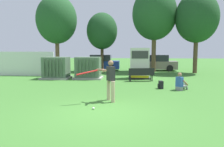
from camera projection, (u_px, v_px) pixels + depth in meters
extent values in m
plane|color=#3D752D|center=(102.00, 113.00, 7.94)|extent=(96.00, 96.00, 0.00)
cube|color=white|center=(26.00, 64.00, 18.86)|extent=(4.80, 0.12, 2.00)
cube|color=#9E9B93|center=(57.00, 78.00, 17.13)|extent=(2.10, 1.70, 0.12)
cube|color=#567056|center=(56.00, 67.00, 17.04)|extent=(1.80, 1.40, 1.50)
cube|color=#495F49|center=(44.00, 68.00, 16.34)|extent=(0.06, 0.12, 1.27)
cube|color=#495F49|center=(48.00, 68.00, 16.32)|extent=(0.06, 0.12, 1.27)
cube|color=#495F49|center=(51.00, 68.00, 16.30)|extent=(0.06, 0.12, 1.27)
cube|color=#495F49|center=(55.00, 68.00, 16.28)|extent=(0.06, 0.12, 1.27)
cube|color=#495F49|center=(58.00, 68.00, 16.26)|extent=(0.06, 0.12, 1.27)
cube|color=#495F49|center=(61.00, 68.00, 16.24)|extent=(0.06, 0.12, 1.27)
cube|color=#9E9B93|center=(88.00, 78.00, 17.12)|extent=(2.10, 1.70, 0.12)
cube|color=#567056|center=(88.00, 67.00, 17.04)|extent=(1.80, 1.40, 1.50)
cube|color=#495F49|center=(78.00, 68.00, 16.34)|extent=(0.06, 0.12, 1.27)
cube|color=#495F49|center=(81.00, 68.00, 16.32)|extent=(0.06, 0.12, 1.27)
cube|color=#495F49|center=(85.00, 68.00, 16.29)|extent=(0.06, 0.12, 1.27)
cube|color=#495F49|center=(88.00, 68.00, 16.27)|extent=(0.06, 0.12, 1.27)
cube|color=#495F49|center=(92.00, 68.00, 16.25)|extent=(0.06, 0.12, 1.27)
cube|color=#495F49|center=(95.00, 68.00, 16.23)|extent=(0.06, 0.12, 1.27)
cube|color=#262626|center=(139.00, 78.00, 17.21)|extent=(1.60, 1.40, 0.10)
cube|color=silver|center=(139.00, 63.00, 17.09)|extent=(1.40, 1.20, 2.20)
cube|color=#383838|center=(140.00, 55.00, 16.41)|extent=(1.19, 0.04, 0.55)
cube|color=yellow|center=(140.00, 77.00, 16.58)|extent=(1.33, 0.04, 0.16)
cube|color=black|center=(141.00, 75.00, 15.68)|extent=(1.84, 0.77, 0.05)
cube|color=black|center=(142.00, 71.00, 15.48)|extent=(1.77, 0.41, 0.44)
cylinder|color=black|center=(130.00, 78.00, 15.75)|extent=(0.06, 0.06, 0.42)
cylinder|color=black|center=(151.00, 78.00, 15.94)|extent=(0.06, 0.06, 0.42)
cylinder|color=black|center=(130.00, 79.00, 15.47)|extent=(0.06, 0.06, 0.42)
cylinder|color=black|center=(152.00, 78.00, 15.66)|extent=(0.06, 0.06, 0.42)
cylinder|color=tan|center=(113.00, 92.00, 9.43)|extent=(0.16, 0.16, 0.88)
cylinder|color=tan|center=(109.00, 90.00, 9.87)|extent=(0.16, 0.16, 0.88)
cube|color=#262628|center=(111.00, 74.00, 9.57)|extent=(0.40, 0.47, 0.60)
sphere|color=brown|center=(111.00, 63.00, 9.52)|extent=(0.23, 0.23, 0.23)
cylinder|color=brown|center=(103.00, 70.00, 9.32)|extent=(0.17, 0.55, 0.09)
cylinder|color=brown|center=(102.00, 70.00, 9.49)|extent=(0.46, 0.43, 0.09)
cylinder|color=red|center=(87.00, 73.00, 9.14)|extent=(0.78, 0.45, 0.21)
sphere|color=red|center=(97.00, 70.00, 9.30)|extent=(0.08, 0.08, 0.08)
sphere|color=white|center=(93.00, 108.00, 8.33)|extent=(0.09, 0.09, 0.09)
cube|color=gray|center=(179.00, 88.00, 12.22)|extent=(0.40, 0.42, 0.20)
cube|color=#3359B2|center=(179.00, 82.00, 12.18)|extent=(0.40, 0.42, 0.52)
sphere|color=#9E7051|center=(180.00, 75.00, 12.14)|extent=(0.22, 0.22, 0.22)
cylinder|color=gray|center=(181.00, 86.00, 12.42)|extent=(0.43, 0.39, 0.13)
cylinder|color=gray|center=(183.00, 85.00, 12.55)|extent=(0.30, 0.28, 0.46)
cylinder|color=gray|center=(184.00, 86.00, 12.25)|extent=(0.43, 0.39, 0.13)
cylinder|color=gray|center=(186.00, 86.00, 12.38)|extent=(0.30, 0.28, 0.46)
cylinder|color=#9E7051|center=(179.00, 82.00, 12.50)|extent=(0.37, 0.33, 0.32)
cylinder|color=#9E7051|center=(186.00, 83.00, 12.12)|extent=(0.37, 0.33, 0.32)
cube|color=black|center=(161.00, 85.00, 12.71)|extent=(0.25, 0.35, 0.44)
cube|color=black|center=(159.00, 86.00, 12.70)|extent=(0.10, 0.23, 0.22)
cylinder|color=brown|center=(58.00, 56.00, 21.39)|extent=(0.37, 0.37, 3.04)
ellipsoid|color=#235128|center=(57.00, 20.00, 21.02)|extent=(3.75, 3.75, 4.45)
cylinder|color=#4C3828|center=(102.00, 59.00, 22.76)|extent=(0.30, 0.30, 2.46)
ellipsoid|color=#1E4723|center=(102.00, 31.00, 22.47)|extent=(3.03, 3.03, 3.60)
cylinder|color=brown|center=(154.00, 54.00, 22.17)|extent=(0.42, 0.42, 3.45)
ellipsoid|color=#235128|center=(154.00, 14.00, 21.76)|extent=(4.24, 4.24, 5.04)
cylinder|color=brown|center=(195.00, 56.00, 20.87)|extent=(0.38, 0.38, 3.12)
ellipsoid|color=#1E4723|center=(197.00, 17.00, 20.49)|extent=(3.84, 3.84, 4.57)
cube|color=navy|center=(100.00, 65.00, 23.91)|extent=(4.21, 1.73, 0.80)
cube|color=#262B33|center=(101.00, 58.00, 23.82)|extent=(2.11, 1.58, 0.64)
cylinder|color=black|center=(86.00, 68.00, 23.19)|extent=(0.64, 0.23, 0.64)
cylinder|color=black|center=(89.00, 66.00, 24.88)|extent=(0.64, 0.23, 0.64)
cylinder|color=black|center=(111.00, 68.00, 23.00)|extent=(0.64, 0.23, 0.64)
cylinder|color=black|center=(112.00, 67.00, 24.69)|extent=(0.64, 0.23, 0.64)
cube|color=gray|center=(156.00, 65.00, 23.44)|extent=(4.24, 1.80, 0.80)
cube|color=#262B33|center=(157.00, 58.00, 23.35)|extent=(2.14, 1.61, 0.64)
cylinder|color=black|center=(143.00, 68.00, 22.77)|extent=(0.65, 0.24, 0.64)
cylinder|color=black|center=(143.00, 67.00, 24.45)|extent=(0.65, 0.24, 0.64)
cylinder|color=black|center=(170.00, 68.00, 22.49)|extent=(0.65, 0.24, 0.64)
cylinder|color=black|center=(167.00, 67.00, 24.18)|extent=(0.65, 0.24, 0.64)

